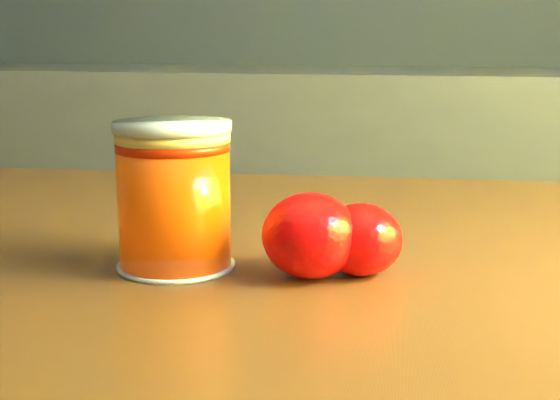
# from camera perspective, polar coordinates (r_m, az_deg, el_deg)

# --- Properties ---
(kitchen_counter) EXTENTS (3.15, 0.60, 0.90)m
(kitchen_counter) POSITION_cam_1_polar(r_m,az_deg,el_deg) (2.24, -7.74, -2.03)
(kitchen_counter) COLOR #57575C
(kitchen_counter) RESTS_ON ground
(table) EXTENTS (1.15, 0.87, 0.80)m
(table) POSITION_cam_1_polar(r_m,az_deg,el_deg) (0.66, 7.10, -12.85)
(table) COLOR brown
(table) RESTS_ON ground
(juice_glass) EXTENTS (0.09, 0.09, 0.11)m
(juice_glass) POSITION_cam_1_polar(r_m,az_deg,el_deg) (0.59, -7.74, 0.24)
(juice_glass) COLOR #DF4204
(juice_glass) RESTS_ON table
(orange_front) EXTENTS (0.08, 0.08, 0.05)m
(orange_front) POSITION_cam_1_polar(r_m,az_deg,el_deg) (0.57, 5.96, -2.89)
(orange_front) COLOR #FF0D05
(orange_front) RESTS_ON table
(orange_back) EXTENTS (0.08, 0.08, 0.06)m
(orange_back) POSITION_cam_1_polar(r_m,az_deg,el_deg) (0.57, 2.24, -2.61)
(orange_back) COLOR #FF0D05
(orange_back) RESTS_ON table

